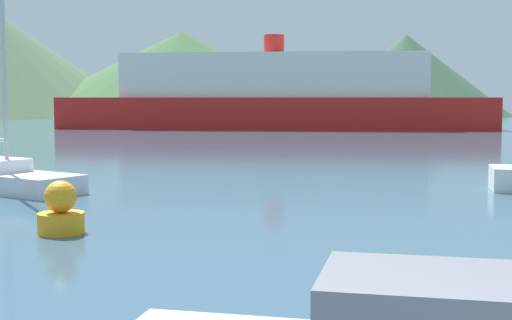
# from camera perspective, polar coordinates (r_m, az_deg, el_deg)

# --- Properties ---
(ferry_distant) EXTENTS (37.22, 14.14, 7.98)m
(ferry_distant) POSITION_cam_1_polar(r_m,az_deg,el_deg) (61.38, 1.44, 5.15)
(ferry_distant) COLOR red
(ferry_distant) RESTS_ON ground_plane
(buoy_marker) EXTENTS (0.89, 0.89, 1.02)m
(buoy_marker) POSITION_cam_1_polar(r_m,az_deg,el_deg) (14.24, -15.35, -4.01)
(buoy_marker) COLOR orange
(buoy_marker) RESTS_ON ground_plane
(hill_central) EXTENTS (50.76, 50.76, 12.66)m
(hill_central) POSITION_cam_1_polar(r_m,az_deg,el_deg) (110.01, -6.00, 6.88)
(hill_central) COLOR #3D6038
(hill_central) RESTS_ON ground_plane
(hill_east) EXTENTS (30.45, 30.45, 11.96)m
(hill_east) POSITION_cam_1_polar(r_m,az_deg,el_deg) (108.65, 11.92, 6.64)
(hill_east) COLOR #38563D
(hill_east) RESTS_ON ground_plane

